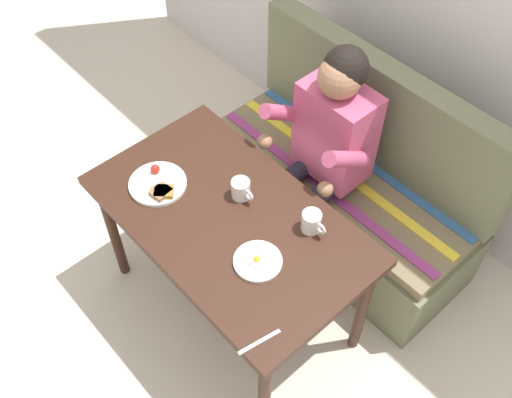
% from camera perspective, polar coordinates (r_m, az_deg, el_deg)
% --- Properties ---
extents(ground_plane, '(8.00, 8.00, 0.00)m').
position_cam_1_polar(ground_plane, '(3.06, -2.12, -10.04)').
color(ground_plane, beige).
extents(table, '(1.20, 0.70, 0.73)m').
position_cam_1_polar(table, '(2.51, -2.55, -2.81)').
color(table, '#361F15').
rests_on(table, ground).
extents(couch, '(1.44, 0.56, 1.00)m').
position_cam_1_polar(couch, '(3.11, 8.45, 1.31)').
color(couch, '#666A4D').
rests_on(couch, ground).
extents(person, '(0.45, 0.61, 1.21)m').
position_cam_1_polar(person, '(2.73, 6.51, 5.40)').
color(person, '#BD4A70').
rests_on(person, ground).
extents(plate_breakfast, '(0.25, 0.25, 0.05)m').
position_cam_1_polar(plate_breakfast, '(2.57, -9.29, 1.35)').
color(plate_breakfast, white).
rests_on(plate_breakfast, table).
extents(plate_eggs, '(0.19, 0.19, 0.04)m').
position_cam_1_polar(plate_eggs, '(2.31, 0.16, -5.93)').
color(plate_eggs, white).
rests_on(plate_eggs, table).
extents(coffee_mug, '(0.12, 0.08, 0.09)m').
position_cam_1_polar(coffee_mug, '(2.38, 5.34, -2.15)').
color(coffee_mug, white).
rests_on(coffee_mug, table).
extents(coffee_mug_second, '(0.12, 0.08, 0.09)m').
position_cam_1_polar(coffee_mug_second, '(2.48, -1.43, 0.98)').
color(coffee_mug_second, white).
rests_on(coffee_mug_second, table).
extents(fork, '(0.05, 0.17, 0.00)m').
position_cam_1_polar(fork, '(2.15, 0.32, -13.46)').
color(fork, silver).
rests_on(fork, table).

